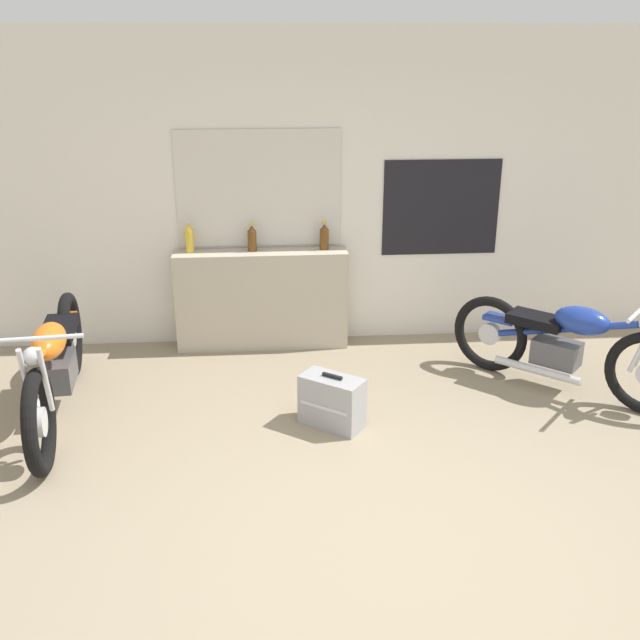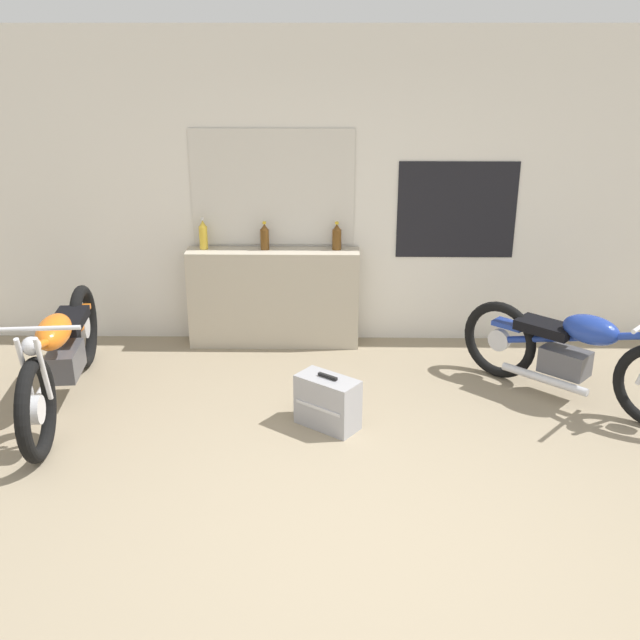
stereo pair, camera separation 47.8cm
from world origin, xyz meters
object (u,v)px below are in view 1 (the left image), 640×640
Objects in this scene: bottle_leftmost at (189,238)px; motorcycle_blue at (566,344)px; bottle_center at (324,237)px; motorcycle_orange at (55,365)px; bottle_left_center at (252,239)px; hard_case_silver at (332,402)px.

bottle_leftmost reaches higher than motorcycle_blue.
bottle_leftmost reaches higher than bottle_center.
bottle_left_center is at bearing 41.39° from motorcycle_orange.
bottle_center reaches higher than motorcycle_blue.
bottle_leftmost is at bearing -179.92° from bottle_center.
bottle_center is at bearing 0.49° from bottle_left_center.
bottle_center is 1.79m from hard_case_silver.
motorcycle_orange is at bearing -177.94° from motorcycle_blue.
motorcycle_blue is 2.98× the size of hard_case_silver.
bottle_left_center is at bearing 155.20° from motorcycle_blue.
bottle_leftmost reaches higher than hard_case_silver.
bottle_left_center is 1.01× the size of bottle_center.
bottle_left_center is (0.55, -0.00, -0.01)m from bottle_leftmost.
hard_case_silver is at bearing -167.08° from motorcycle_blue.
bottle_left_center is 0.50× the size of hard_case_silver.
motorcycle_blue is at bearing -32.08° from bottle_center.
bottle_leftmost is 1.13× the size of bottle_left_center.
bottle_left_center reaches higher than bottle_center.
bottle_left_center reaches higher than motorcycle_orange.
motorcycle_blue is at bearing 12.92° from hard_case_silver.
bottle_left_center is at bearing -179.51° from bottle_center.
bottle_leftmost is 0.56× the size of hard_case_silver.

